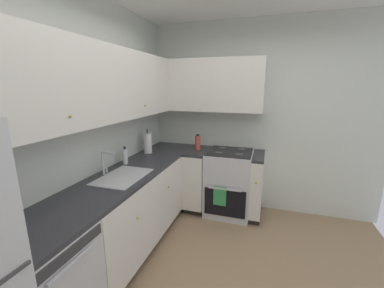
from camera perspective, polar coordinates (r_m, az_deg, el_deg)
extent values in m
cube|color=silver|center=(2.43, -27.32, 1.34)|extent=(3.75, 0.05, 2.68)
cube|color=silver|center=(3.55, 15.71, 5.73)|extent=(0.05, 3.22, 2.68)
cube|color=#333333|center=(1.73, -27.09, -22.11)|extent=(0.55, 0.01, 0.07)
cube|color=silver|center=(1.76, -26.47, -24.13)|extent=(0.36, 0.02, 0.02)
cube|color=silver|center=(2.81, -14.48, -14.65)|extent=(1.63, 0.60, 0.78)
cube|color=black|center=(3.05, -14.48, -21.76)|extent=(1.63, 0.54, 0.09)
sphere|color=tan|center=(2.33, -12.73, -16.74)|extent=(0.02, 0.02, 0.02)
sphere|color=tan|center=(2.90, -5.51, -10.17)|extent=(0.02, 0.02, 0.02)
cube|color=#2D2D33|center=(2.65, -15.02, -6.88)|extent=(2.84, 0.60, 0.03)
cube|color=silver|center=(3.58, 1.32, -7.97)|extent=(0.60, 0.29, 0.78)
cube|color=black|center=(3.78, 1.41, -13.95)|extent=(0.54, 0.29, 0.09)
cube|color=silver|center=(3.45, 15.16, -9.26)|extent=(0.60, 0.15, 0.78)
cube|color=black|center=(3.67, 14.76, -15.36)|extent=(0.54, 0.15, 0.09)
sphere|color=tan|center=(3.11, 15.03, -8.93)|extent=(0.02, 0.02, 0.02)
cube|color=#2D2D33|center=(3.45, 1.36, -1.67)|extent=(0.60, 0.29, 0.03)
cube|color=#2D2D33|center=(3.32, 15.58, -2.77)|extent=(0.60, 0.15, 0.03)
cube|color=silver|center=(3.51, 8.80, -9.03)|extent=(0.64, 0.62, 0.90)
cube|color=black|center=(3.29, 7.78, -13.75)|extent=(0.02, 0.55, 0.38)
cube|color=silver|center=(3.18, 7.83, -10.56)|extent=(0.02, 0.43, 0.02)
cube|color=black|center=(3.37, 9.08, -1.81)|extent=(0.59, 0.60, 0.01)
cube|color=silver|center=(3.64, 9.85, 0.45)|extent=(0.03, 0.60, 0.15)
cylinder|color=#4C4C4C|center=(3.21, 11.10, -2.45)|extent=(0.11, 0.11, 0.01)
cylinder|color=#4C4C4C|center=(3.25, 6.33, -2.08)|extent=(0.11, 0.11, 0.01)
cylinder|color=#4C4C4C|center=(3.48, 11.65, -1.23)|extent=(0.11, 0.11, 0.01)
cylinder|color=#4C4C4C|center=(3.52, 7.24, -0.91)|extent=(0.11, 0.11, 0.01)
cube|color=#338C4C|center=(3.23, 6.63, -12.24)|extent=(0.02, 0.17, 0.26)
cube|color=silver|center=(2.44, -21.25, 13.03)|extent=(2.52, 0.32, 0.71)
sphere|color=tan|center=(1.93, -26.96, 5.85)|extent=(0.02, 0.02, 0.02)
sphere|color=tan|center=(2.82, -11.03, 9.00)|extent=(0.02, 0.02, 0.02)
cube|color=silver|center=(3.45, 3.10, 13.75)|extent=(0.32, 1.61, 0.71)
cube|color=#B7B7BC|center=(2.52, -16.07, -7.45)|extent=(0.58, 0.40, 0.01)
cube|color=gray|center=(2.54, -15.99, -8.49)|extent=(0.53, 0.36, 0.09)
cube|color=#99999E|center=(2.54, -16.01, -8.20)|extent=(0.02, 0.35, 0.06)
cylinder|color=silver|center=(2.62, -20.45, -4.33)|extent=(0.02, 0.02, 0.24)
cylinder|color=silver|center=(2.54, -19.31, -2.15)|extent=(0.02, 0.15, 0.02)
cylinder|color=silver|center=(2.68, -19.64, -5.88)|extent=(0.02, 0.02, 0.06)
cylinder|color=silver|center=(2.90, -15.63, -2.90)|extent=(0.06, 0.06, 0.18)
cylinder|color=#262626|center=(2.87, -15.76, -0.88)|extent=(0.03, 0.03, 0.03)
cylinder|color=white|center=(3.31, -10.49, 0.23)|extent=(0.11, 0.11, 0.27)
cylinder|color=#3F3F3F|center=(3.31, -10.50, 0.56)|extent=(0.02, 0.02, 0.33)
cylinder|color=#BF4C3F|center=(3.42, 1.37, 0.26)|extent=(0.08, 0.08, 0.20)
cylinder|color=black|center=(3.40, 1.38, 2.13)|extent=(0.04, 0.04, 0.02)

